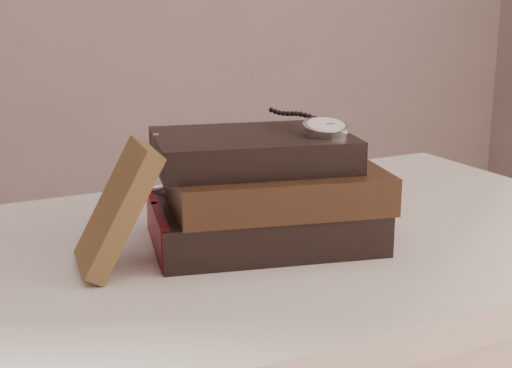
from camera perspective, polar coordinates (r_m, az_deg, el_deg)
name	(u,v)px	position (r m, az deg, el deg)	size (l,w,h in m)	color
table	(265,303)	(1.00, 0.66, -8.95)	(1.00, 0.60, 0.75)	beige
book_stack	(265,193)	(0.92, 0.65, -0.65)	(0.31, 0.25, 0.13)	black
journal	(118,208)	(0.84, -10.39, -1.81)	(0.02, 0.09, 0.15)	#402D18
pocket_watch	(323,127)	(0.91, 5.08, 4.33)	(0.07, 0.16, 0.02)	silver
eyeglasses	(176,169)	(0.99, -6.06, 1.14)	(0.14, 0.15, 0.05)	silver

